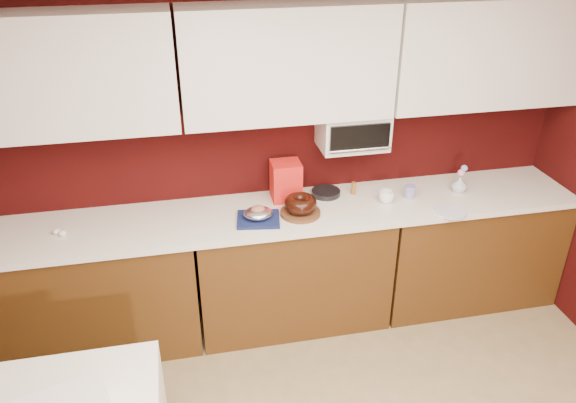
{
  "coord_description": "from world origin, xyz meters",
  "views": [
    {
      "loc": [
        -0.7,
        -1.27,
        2.71
      ],
      "look_at": [
        -0.05,
        1.84,
        1.02
      ],
      "focal_mm": 35.0,
      "sensor_mm": 36.0,
      "label": 1
    }
  ],
  "objects_px": {
    "coffee_mug": "(386,196)",
    "flower_vase": "(460,183)",
    "blue_jar": "(410,192)",
    "toaster_oven": "(352,129)",
    "pandoro_box": "(286,181)",
    "foil_ham_nest": "(258,213)",
    "bundt_cake": "(300,204)"
  },
  "relations": [
    {
      "from": "bundt_cake",
      "to": "coffee_mug",
      "type": "relative_size",
      "value": 2.16
    },
    {
      "from": "pandoro_box",
      "to": "blue_jar",
      "type": "xyz_separation_m",
      "value": [
        0.84,
        -0.17,
        -0.09
      ]
    },
    {
      "from": "coffee_mug",
      "to": "foil_ham_nest",
      "type": "bearing_deg",
      "value": -175.48
    },
    {
      "from": "bundt_cake",
      "to": "blue_jar",
      "type": "distance_m",
      "value": 0.8
    },
    {
      "from": "bundt_cake",
      "to": "toaster_oven",
      "type": "bearing_deg",
      "value": 30.12
    },
    {
      "from": "toaster_oven",
      "to": "bundt_cake",
      "type": "bearing_deg",
      "value": -149.88
    },
    {
      "from": "toaster_oven",
      "to": "coffee_mug",
      "type": "relative_size",
      "value": 4.48
    },
    {
      "from": "foil_ham_nest",
      "to": "flower_vase",
      "type": "xyz_separation_m",
      "value": [
        1.46,
        0.12,
        0.01
      ]
    },
    {
      "from": "bundt_cake",
      "to": "flower_vase",
      "type": "relative_size",
      "value": 1.65
    },
    {
      "from": "toaster_oven",
      "to": "blue_jar",
      "type": "xyz_separation_m",
      "value": [
        0.39,
        -0.16,
        -0.43
      ]
    },
    {
      "from": "bundt_cake",
      "to": "foil_ham_nest",
      "type": "bearing_deg",
      "value": -174.72
    },
    {
      "from": "toaster_oven",
      "to": "blue_jar",
      "type": "distance_m",
      "value": 0.6
    },
    {
      "from": "coffee_mug",
      "to": "flower_vase",
      "type": "height_order",
      "value": "flower_vase"
    },
    {
      "from": "blue_jar",
      "to": "flower_vase",
      "type": "distance_m",
      "value": 0.38
    },
    {
      "from": "toaster_oven",
      "to": "bundt_cake",
      "type": "height_order",
      "value": "toaster_oven"
    },
    {
      "from": "coffee_mug",
      "to": "blue_jar",
      "type": "height_order",
      "value": "coffee_mug"
    },
    {
      "from": "foil_ham_nest",
      "to": "blue_jar",
      "type": "xyz_separation_m",
      "value": [
        1.08,
        0.1,
        -0.01
      ]
    },
    {
      "from": "toaster_oven",
      "to": "foil_ham_nest",
      "type": "height_order",
      "value": "toaster_oven"
    },
    {
      "from": "toaster_oven",
      "to": "flower_vase",
      "type": "height_order",
      "value": "toaster_oven"
    },
    {
      "from": "blue_jar",
      "to": "flower_vase",
      "type": "xyz_separation_m",
      "value": [
        0.38,
        0.01,
        0.02
      ]
    },
    {
      "from": "bundt_cake",
      "to": "flower_vase",
      "type": "bearing_deg",
      "value": 4.47
    },
    {
      "from": "pandoro_box",
      "to": "toaster_oven",
      "type": "bearing_deg",
      "value": -0.74
    },
    {
      "from": "toaster_oven",
      "to": "foil_ham_nest",
      "type": "relative_size",
      "value": 2.38
    },
    {
      "from": "pandoro_box",
      "to": "blue_jar",
      "type": "distance_m",
      "value": 0.87
    },
    {
      "from": "bundt_cake",
      "to": "flower_vase",
      "type": "xyz_separation_m",
      "value": [
        1.18,
        0.09,
        -0.01
      ]
    },
    {
      "from": "coffee_mug",
      "to": "flower_vase",
      "type": "relative_size",
      "value": 0.77
    },
    {
      "from": "toaster_oven",
      "to": "pandoro_box",
      "type": "bearing_deg",
      "value": 179.13
    },
    {
      "from": "toaster_oven",
      "to": "coffee_mug",
      "type": "height_order",
      "value": "toaster_oven"
    },
    {
      "from": "pandoro_box",
      "to": "flower_vase",
      "type": "xyz_separation_m",
      "value": [
        1.22,
        -0.15,
        -0.07
      ]
    },
    {
      "from": "foil_ham_nest",
      "to": "blue_jar",
      "type": "distance_m",
      "value": 1.09
    },
    {
      "from": "toaster_oven",
      "to": "pandoro_box",
      "type": "xyz_separation_m",
      "value": [
        -0.46,
        0.01,
        -0.34
      ]
    },
    {
      "from": "coffee_mug",
      "to": "flower_vase",
      "type": "bearing_deg",
      "value": 4.81
    }
  ]
}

